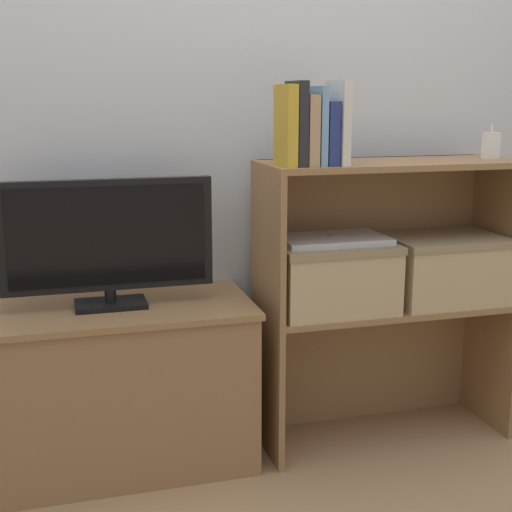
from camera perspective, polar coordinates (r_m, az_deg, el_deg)
ground_plane at (r=2.38m, az=1.14°, el=-17.07°), size 16.00×16.00×0.00m
wall_back at (r=2.50m, az=-1.78°, el=13.06°), size 10.00×0.05×2.40m
tv_stand at (r=2.37m, az=-11.24°, el=-10.19°), size 0.89×0.43×0.54m
tv at (r=2.23m, az=-11.77°, el=1.33°), size 0.65×0.14×0.40m
bookshelf_lower_tier at (r=2.61m, az=9.52°, el=-7.10°), size 0.87×0.34×0.49m
bookshelf_upper_tier at (r=2.49m, az=9.93°, el=3.52°), size 0.87×0.34×0.49m
book_mustard at (r=2.19m, az=2.38°, el=10.39°), size 0.03×0.15×0.24m
book_charcoal at (r=2.21m, az=3.25°, el=10.53°), size 0.03×0.15×0.25m
book_tan at (r=2.22m, az=4.13°, el=10.01°), size 0.03×0.14×0.21m
book_skyblue at (r=2.23m, az=4.92°, el=10.32°), size 0.02×0.14×0.24m
book_navy at (r=2.24m, az=5.71°, el=9.74°), size 0.04×0.14×0.19m
book_ivory at (r=2.25m, az=6.58°, el=10.55°), size 0.03×0.16×0.26m
baby_monitor at (r=2.59m, az=18.28°, el=8.42°), size 0.05×0.04×0.12m
storage_basket_left at (r=2.37m, az=6.06°, el=-1.34°), size 0.39×0.30×0.23m
storage_basket_right at (r=2.55m, az=14.73°, el=-0.69°), size 0.39×0.30×0.23m
laptop at (r=2.35m, az=6.12°, el=1.34°), size 0.35×0.22×0.02m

